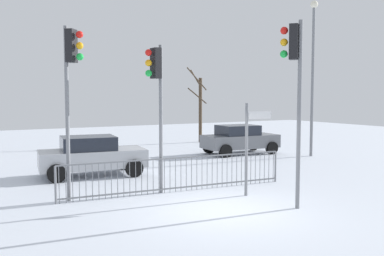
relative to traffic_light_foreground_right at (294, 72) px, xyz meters
name	(u,v)px	position (x,y,z in m)	size (l,w,h in m)	color
ground_plane	(222,210)	(-1.73, 0.72, -3.57)	(60.00, 60.00, 0.00)	silver
traffic_light_foreground_right	(294,72)	(0.00, 0.00, 0.00)	(0.46, 0.48, 4.88)	slate
traffic_light_mid_right	(157,85)	(-2.40, 3.27, -0.30)	(0.57, 0.35, 4.46)	slate
traffic_light_foreground_left	(71,74)	(-4.84, 3.56, -0.01)	(0.47, 0.46, 4.86)	slate
direction_sign_post	(249,144)	(-0.17, 1.68, -2.02)	(0.76, 0.30, 2.74)	slate
pedestrian_guard_railing	(178,174)	(-1.74, 3.15, -3.02)	(7.28, 0.69, 1.07)	slate
car_silver_far	(92,155)	(-3.33, 7.02, -2.80)	(3.98, 2.32, 1.47)	#B2B5BA
car_grey_trailing	(240,139)	(4.92, 9.13, -2.80)	(3.91, 2.15, 1.47)	slate
street_lamp	(313,63)	(7.50, 6.75, 0.96)	(0.36, 0.36, 7.50)	slate
bare_tree_left	(200,107)	(5.90, 14.76, -1.32)	(1.05, 1.25, 4.73)	#473828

